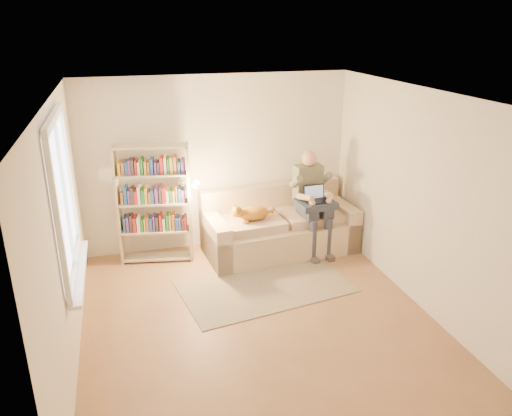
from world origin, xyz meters
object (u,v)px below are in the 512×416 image
object	(u,v)px
sofa	(279,229)
person	(312,196)
bookshelf	(154,198)
cat	(248,214)
laptop	(316,197)

from	to	relation	value
sofa	person	xyz separation A→B (m)	(0.46, -0.13, 0.52)
sofa	bookshelf	size ratio (longest dim) A/B	1.33
person	cat	size ratio (longest dim) A/B	2.20
cat	laptop	world-z (taller)	laptop
sofa	laptop	size ratio (longest dim) A/B	6.77
sofa	cat	size ratio (longest dim) A/B	3.33
person	laptop	bearing A→B (deg)	-88.10
sofa	person	size ratio (longest dim) A/B	1.51
bookshelf	person	bearing A→B (deg)	3.04
sofa	person	world-z (taller)	person
person	laptop	world-z (taller)	person
laptop	bookshelf	xyz separation A→B (m)	(-2.28, 0.40, 0.06)
cat	bookshelf	xyz separation A→B (m)	(-1.28, 0.33, 0.24)
cat	bookshelf	distance (m)	1.34
cat	laptop	bearing A→B (deg)	-8.39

